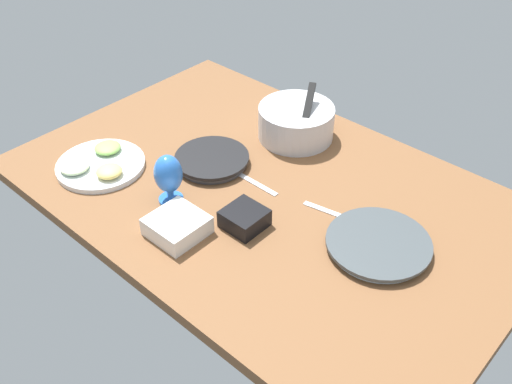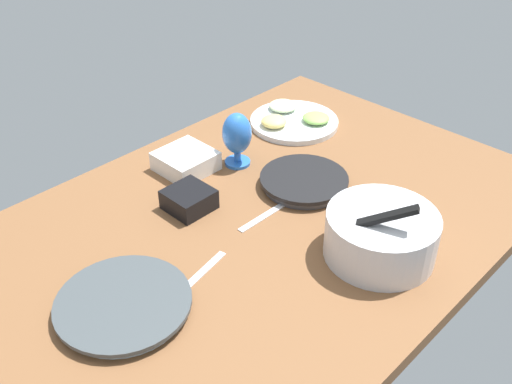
{
  "view_description": "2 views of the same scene",
  "coord_description": "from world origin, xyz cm",
  "px_view_note": "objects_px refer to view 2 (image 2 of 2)",
  "views": [
    {
      "loc": [
        94.57,
        -109.1,
        113.77
      ],
      "look_at": [
        4.21,
        -9.43,
        6.82
      ],
      "focal_mm": 40.94,
      "sensor_mm": 36.0,
      "label": 1
    },
    {
      "loc": [
        86.51,
        84.9,
        93.97
      ],
      "look_at": [
        -4.06,
        -2.56,
        6.82
      ],
      "focal_mm": 41.8,
      "sensor_mm": 36.0,
      "label": 2
    }
  ],
  "objects_px": {
    "hurricane_glass_blue": "(237,135)",
    "square_bowl_black": "(189,199)",
    "dinner_plate_right": "(124,305)",
    "fruit_platter": "(293,120)",
    "dinner_plate_left": "(304,181)",
    "square_bowl_white": "(186,160)",
    "mixing_bowl": "(381,234)"
  },
  "relations": [
    {
      "from": "dinner_plate_right",
      "to": "hurricane_glass_blue",
      "type": "distance_m",
      "value": 0.64
    },
    {
      "from": "dinner_plate_left",
      "to": "hurricane_glass_blue",
      "type": "bearing_deg",
      "value": -78.53
    },
    {
      "from": "mixing_bowl",
      "to": "hurricane_glass_blue",
      "type": "height_order",
      "value": "mixing_bowl"
    },
    {
      "from": "fruit_platter",
      "to": "square_bowl_white",
      "type": "distance_m",
      "value": 0.43
    },
    {
      "from": "mixing_bowl",
      "to": "square_bowl_black",
      "type": "relative_size",
      "value": 2.34
    },
    {
      "from": "fruit_platter",
      "to": "dinner_plate_right",
      "type": "bearing_deg",
      "value": 18.27
    },
    {
      "from": "dinner_plate_right",
      "to": "square_bowl_black",
      "type": "distance_m",
      "value": 0.39
    },
    {
      "from": "mixing_bowl",
      "to": "square_bowl_white",
      "type": "relative_size",
      "value": 1.78
    },
    {
      "from": "dinner_plate_left",
      "to": "dinner_plate_right",
      "type": "height_order",
      "value": "dinner_plate_left"
    },
    {
      "from": "hurricane_glass_blue",
      "to": "square_bowl_black",
      "type": "height_order",
      "value": "hurricane_glass_blue"
    },
    {
      "from": "hurricane_glass_blue",
      "to": "square_bowl_white",
      "type": "relative_size",
      "value": 1.11
    },
    {
      "from": "square_bowl_black",
      "to": "mixing_bowl",
      "type": "bearing_deg",
      "value": 112.17
    },
    {
      "from": "dinner_plate_right",
      "to": "hurricane_glass_blue",
      "type": "xyz_separation_m",
      "value": [
        -0.59,
        -0.25,
        0.08
      ]
    },
    {
      "from": "hurricane_glass_blue",
      "to": "square_bowl_black",
      "type": "xyz_separation_m",
      "value": [
        0.25,
        0.07,
        -0.07
      ]
    },
    {
      "from": "square_bowl_white",
      "to": "dinner_plate_right",
      "type": "bearing_deg",
      "value": 35.95
    },
    {
      "from": "mixing_bowl",
      "to": "fruit_platter",
      "type": "bearing_deg",
      "value": -121.45
    },
    {
      "from": "fruit_platter",
      "to": "hurricane_glass_blue",
      "type": "xyz_separation_m",
      "value": [
        0.3,
        0.05,
        0.08
      ]
    },
    {
      "from": "hurricane_glass_blue",
      "to": "square_bowl_white",
      "type": "xyz_separation_m",
      "value": [
        0.13,
        -0.09,
        -0.06
      ]
    },
    {
      "from": "hurricane_glass_blue",
      "to": "square_bowl_white",
      "type": "height_order",
      "value": "hurricane_glass_blue"
    },
    {
      "from": "dinner_plate_right",
      "to": "fruit_platter",
      "type": "xyz_separation_m",
      "value": [
        -0.89,
        -0.29,
        0.0
      ]
    },
    {
      "from": "fruit_platter",
      "to": "mixing_bowl",
      "type": "bearing_deg",
      "value": 58.55
    },
    {
      "from": "dinner_plate_left",
      "to": "square_bowl_black",
      "type": "xyz_separation_m",
      "value": [
        0.29,
        -0.15,
        0.01
      ]
    },
    {
      "from": "dinner_plate_left",
      "to": "square_bowl_white",
      "type": "relative_size",
      "value": 1.67
    },
    {
      "from": "fruit_platter",
      "to": "hurricane_glass_blue",
      "type": "height_order",
      "value": "hurricane_glass_blue"
    },
    {
      "from": "dinner_plate_left",
      "to": "square_bowl_white",
      "type": "distance_m",
      "value": 0.35
    },
    {
      "from": "hurricane_glass_blue",
      "to": "square_bowl_black",
      "type": "bearing_deg",
      "value": 15.33
    },
    {
      "from": "dinner_plate_right",
      "to": "square_bowl_black",
      "type": "height_order",
      "value": "square_bowl_black"
    },
    {
      "from": "dinner_plate_right",
      "to": "fruit_platter",
      "type": "relative_size",
      "value": 1.01
    },
    {
      "from": "dinner_plate_left",
      "to": "hurricane_glass_blue",
      "type": "distance_m",
      "value": 0.24
    },
    {
      "from": "dinner_plate_left",
      "to": "fruit_platter",
      "type": "xyz_separation_m",
      "value": [
        -0.26,
        -0.27,
        -0.0
      ]
    },
    {
      "from": "dinner_plate_right",
      "to": "mixing_bowl",
      "type": "height_order",
      "value": "mixing_bowl"
    },
    {
      "from": "dinner_plate_right",
      "to": "mixing_bowl",
      "type": "bearing_deg",
      "value": 151.47
    }
  ]
}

